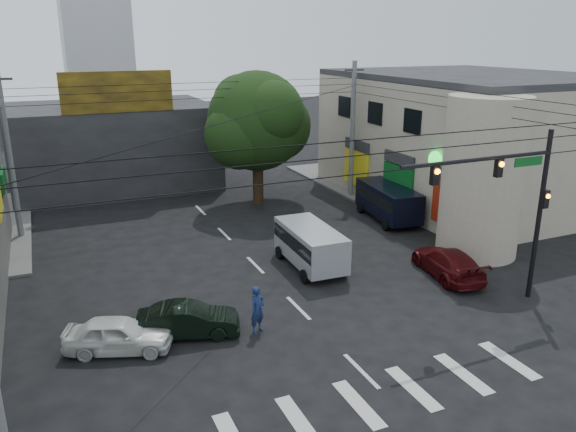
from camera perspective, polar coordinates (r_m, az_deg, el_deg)
ground at (r=21.81m, az=3.31°, el=-11.51°), size 160.00×160.00×0.00m
sidewalk_far_right at (r=45.25m, az=13.33°, el=3.71°), size 16.00×16.00×0.15m
building_right at (r=40.70m, az=17.94°, el=7.45°), size 14.00×18.00×8.00m
corner_column at (r=29.54m, az=19.16°, el=3.73°), size 4.00×4.00×8.00m
building_far at (r=43.82m, az=-17.31°, el=6.86°), size 14.00×10.00×6.00m
billboard at (r=38.43m, az=-16.96°, el=11.97°), size 7.00×0.30×2.60m
street_tree at (r=36.59m, az=-3.16°, el=9.55°), size 6.40×6.40×8.70m
traffic_gantry at (r=23.72m, az=21.78°, el=2.26°), size 7.10×0.35×7.20m
utility_pole_far_left at (r=33.47m, az=-26.46°, el=5.46°), size 0.32×0.32×9.20m
utility_pole_far_right at (r=38.61m, az=6.56°, el=8.58°), size 0.32×0.32×9.20m
dark_sedan at (r=21.46m, az=-10.10°, el=-10.39°), size 3.44×4.53×1.25m
white_compact at (r=21.06m, az=-16.86°, el=-11.46°), size 4.00×4.75×1.28m
maroon_sedan at (r=27.15m, az=15.92°, el=-4.56°), size 3.39×5.19×1.33m
silver_minivan at (r=26.96m, az=2.28°, el=-3.24°), size 4.81×2.29×2.01m
navy_van at (r=34.50m, az=10.12°, el=1.29°), size 5.77×3.31×2.11m
traffic_officer at (r=21.26m, az=-3.12°, el=-9.48°), size 1.06×1.03×1.86m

